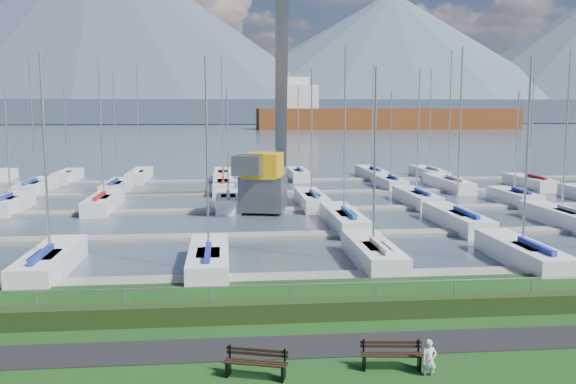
{
  "coord_description": "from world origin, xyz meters",
  "views": [
    {
      "loc": [
        -3.45,
        -22.38,
        7.52
      ],
      "look_at": [
        0.0,
        12.0,
        3.0
      ],
      "focal_mm": 40.0,
      "sensor_mm": 36.0,
      "label": 1
    }
  ],
  "objects": [
    {
      "name": "cargo_ship_mid",
      "position": [
        54.33,
        217.63,
        3.54
      ],
      "size": [
        99.3,
        19.35,
        21.5
      ],
      "rotation": [
        0.0,
        0.0,
        0.01
      ],
      "color": "brown",
      "rests_on": "water"
    },
    {
      "name": "crane",
      "position": [
        -0.08,
        26.54,
        5.33
      ],
      "size": [
        5.14,
        13.44,
        22.35
      ],
      "rotation": [
        0.0,
        0.0,
        -0.25
      ],
      "color": "#595B61",
      "rests_on": "water"
    },
    {
      "name": "bench_left",
      "position": [
        -2.63,
        -5.17,
        0.42
      ],
      "size": [
        1.84,
        0.94,
        0.85
      ],
      "rotation": [
        0.0,
        0.0,
        -0.3
      ],
      "color": "black",
      "rests_on": "grass"
    },
    {
      "name": "docks",
      "position": [
        0.0,
        26.0,
        -0.22
      ],
      "size": [
        90.0,
        41.6,
        0.25
      ],
      "color": "slate",
      "rests_on": "water"
    },
    {
      "name": "path",
      "position": [
        0.0,
        -3.0,
        0.01
      ],
      "size": [
        160.0,
        2.0,
        0.04
      ],
      "primitive_type": "cube",
      "color": "black",
      "rests_on": "grass"
    },
    {
      "name": "fence",
      "position": [
        0.0,
        0.0,
        1.2
      ],
      "size": [
        80.0,
        0.04,
        0.04
      ],
      "primitive_type": "cylinder",
      "rotation": [
        0.0,
        1.57,
        0.0
      ],
      "color": "#999CA1",
      "rests_on": "grass"
    },
    {
      "name": "person",
      "position": [
        2.25,
        -5.54,
        0.6
      ],
      "size": [
        0.46,
        0.32,
        1.2
      ],
      "primitive_type": "imported",
      "rotation": [
        0.0,
        0.0,
        0.06
      ],
      "color": "silver",
      "rests_on": "grass"
    },
    {
      "name": "hedge",
      "position": [
        0.0,
        -0.4,
        0.35
      ],
      "size": [
        80.0,
        0.7,
        0.7
      ],
      "primitive_type": "cube",
      "color": "#1F3112",
      "rests_on": "grass"
    },
    {
      "name": "mountains",
      "position": [
        7.35,
        404.62,
        46.68
      ],
      "size": [
        1190.0,
        360.0,
        115.0
      ],
      "color": "#3F4A5C",
      "rests_on": "water"
    },
    {
      "name": "foothill",
      "position": [
        0.0,
        330.0,
        6.0
      ],
      "size": [
        900.0,
        80.0,
        12.0
      ],
      "primitive_type": "cube",
      "color": "#425060",
      "rests_on": "water"
    },
    {
      "name": "sailboat_fleet",
      "position": [
        -0.05,
        29.64,
        5.44
      ],
      "size": [
        75.13,
        50.06,
        13.59
      ],
      "color": "silver",
      "rests_on": "water"
    },
    {
      "name": "water",
      "position": [
        0.0,
        260.0,
        -0.4
      ],
      "size": [
        800.0,
        540.0,
        0.2
      ],
      "primitive_type": "cube",
      "color": "#3C4D59"
    },
    {
      "name": "bench_right",
      "position": [
        1.31,
        -4.96,
        0.42
      ],
      "size": [
        1.84,
        0.62,
        0.85
      ],
      "rotation": [
        0.0,
        0.0,
        -0.11
      ],
      "color": "black",
      "rests_on": "grass"
    }
  ]
}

